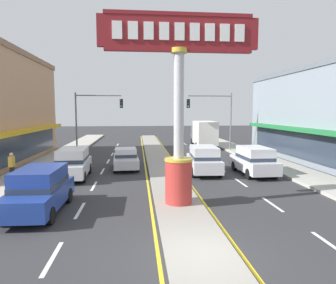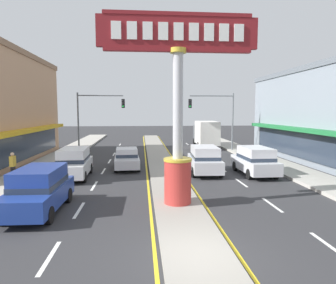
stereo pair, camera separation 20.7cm
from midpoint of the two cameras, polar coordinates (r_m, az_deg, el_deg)
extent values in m
plane|color=#303033|center=(9.78, 5.49, -20.53)|extent=(160.00, 160.00, 0.00)
cube|color=gray|center=(26.99, -1.93, -3.30)|extent=(2.16, 52.00, 0.14)
cube|color=#ADA89E|center=(26.04, -22.18, -4.02)|extent=(2.93, 60.00, 0.18)
cube|color=#ADA89E|center=(27.23, 17.97, -3.46)|extent=(2.93, 60.00, 0.18)
cube|color=silver|center=(10.33, -21.17, -19.40)|extent=(0.14, 2.20, 0.01)
cube|color=silver|center=(14.33, -16.40, -12.04)|extent=(0.14, 2.20, 0.01)
cube|color=silver|center=(18.51, -13.86, -7.91)|extent=(0.14, 2.20, 0.01)
cube|color=silver|center=(22.77, -12.30, -5.30)|extent=(0.14, 2.20, 0.01)
cube|color=silver|center=(27.08, -11.23, -3.52)|extent=(0.14, 2.20, 0.01)
cube|color=silver|center=(31.41, -10.46, -2.23)|extent=(0.14, 2.20, 0.01)
cube|color=silver|center=(35.76, -9.88, -1.25)|extent=(0.14, 2.20, 0.01)
cube|color=silver|center=(40.12, -9.43, -0.48)|extent=(0.14, 2.20, 0.01)
cube|color=silver|center=(11.71, 27.57, -16.59)|extent=(0.14, 2.20, 0.01)
cube|color=silver|center=(15.35, 18.39, -10.89)|extent=(0.14, 2.20, 0.01)
cube|color=silver|center=(19.31, 13.04, -7.31)|extent=(0.14, 2.20, 0.01)
cube|color=silver|center=(23.43, 9.58, -4.94)|extent=(0.14, 2.20, 0.01)
cube|color=silver|center=(27.63, 7.18, -3.27)|extent=(0.14, 2.20, 0.01)
cube|color=silver|center=(31.89, 5.42, -2.03)|extent=(0.14, 2.20, 0.01)
cube|color=silver|center=(36.18, 4.08, -1.09)|extent=(0.14, 2.20, 0.01)
cube|color=silver|center=(40.50, 3.03, -0.35)|extent=(0.14, 2.20, 0.01)
cube|color=yellow|center=(26.95, -4.60, -3.47)|extent=(0.12, 52.00, 0.01)
cube|color=yellow|center=(27.11, 0.73, -3.39)|extent=(0.12, 52.00, 0.01)
cylinder|color=#B7332D|center=(14.12, 1.54, -7.41)|extent=(1.22, 1.22, 1.94)
cylinder|color=gold|center=(13.92, 1.56, -3.27)|extent=(1.29, 1.29, 0.12)
cylinder|color=#B7B7BC|center=(13.75, 1.58, 6.75)|extent=(0.45, 0.45, 4.97)
cylinder|color=gold|center=(13.99, 1.61, 16.55)|extent=(0.72, 0.72, 0.20)
cube|color=maroon|center=(14.16, 1.62, 19.63)|extent=(7.02, 0.24, 1.35)
cube|color=maroon|center=(14.35, 1.63, 22.56)|extent=(6.46, 0.29, 0.16)
cube|color=maroon|center=(13.99, 1.61, 16.63)|extent=(6.46, 0.29, 0.16)
cube|color=white|center=(13.93, -9.87, 19.78)|extent=(0.42, 0.06, 0.74)
cube|color=white|center=(13.91, -6.97, 19.85)|extent=(0.42, 0.06, 0.74)
cube|color=white|center=(13.91, -4.07, 19.87)|extent=(0.42, 0.06, 0.74)
cube|color=white|center=(13.94, -1.17, 19.85)|extent=(0.42, 0.06, 0.74)
cube|color=white|center=(14.01, 1.70, 19.78)|extent=(0.42, 0.06, 0.74)
cube|color=white|center=(14.11, 4.54, 19.66)|extent=(0.42, 0.06, 0.74)
cube|color=white|center=(14.24, 7.33, 19.51)|extent=(0.42, 0.06, 0.74)
cube|color=white|center=(14.39, 10.06, 19.32)|extent=(0.42, 0.06, 0.74)
cube|color=white|center=(14.58, 12.71, 19.09)|extent=(0.42, 0.06, 0.74)
cube|color=gold|center=(27.70, -23.99, 2.13)|extent=(0.90, 15.37, 0.30)
cube|color=#283342|center=(27.93, -24.68, -0.56)|extent=(0.08, 14.83, 2.00)
cube|color=#1E7038|center=(27.11, 22.02, 2.26)|extent=(0.90, 17.41, 0.30)
cube|color=#283342|center=(27.41, 22.67, -0.59)|extent=(0.08, 16.80, 2.00)
cylinder|color=slate|center=(32.98, -16.80, 3.40)|extent=(0.16, 0.16, 6.20)
cylinder|color=slate|center=(32.63, -12.92, 8.40)|extent=(4.62, 0.12, 0.12)
cube|color=black|center=(32.24, -8.82, 7.07)|extent=(0.32, 0.24, 0.92)
sphere|color=black|center=(32.11, -8.84, 7.61)|extent=(0.17, 0.17, 0.17)
sphere|color=black|center=(32.10, -8.83, 7.08)|extent=(0.17, 0.17, 0.17)
sphere|color=#19D83F|center=(32.09, -8.82, 6.54)|extent=(0.17, 0.17, 0.17)
cylinder|color=slate|center=(33.53, 11.36, 3.57)|extent=(0.16, 0.16, 6.20)
cylinder|color=slate|center=(32.94, 7.57, 8.47)|extent=(4.62, 0.12, 0.12)
cube|color=black|center=(32.31, 3.59, 7.13)|extent=(0.32, 0.24, 0.92)
sphere|color=black|center=(32.18, 3.64, 7.66)|extent=(0.17, 0.17, 0.17)
sphere|color=black|center=(32.17, 3.63, 7.13)|extent=(0.17, 0.17, 0.17)
sphere|color=#19D83F|center=(32.17, 3.63, 6.60)|extent=(0.17, 0.17, 0.17)
cube|color=#4C5156|center=(39.24, 5.81, 1.49)|extent=(2.19, 2.09, 2.10)
cube|color=#283342|center=(40.16, 5.60, 2.02)|extent=(1.85, 0.16, 0.90)
cube|color=silver|center=(35.76, 6.68, 1.73)|extent=(2.41, 4.89, 2.60)
cylinder|color=black|center=(39.38, 4.36, 0.08)|extent=(0.30, 0.85, 0.84)
cylinder|color=black|center=(39.68, 7.13, 0.09)|extent=(0.30, 0.85, 0.84)
cylinder|color=black|center=(35.02, 5.22, -0.65)|extent=(0.30, 0.85, 0.84)
cylinder|color=black|center=(35.37, 8.47, -0.62)|extent=(0.30, 0.85, 0.84)
cube|color=silver|center=(23.33, -8.06, -3.47)|extent=(2.01, 4.40, 0.66)
cube|color=silver|center=(23.41, -8.09, -1.88)|extent=(1.67, 2.24, 0.60)
cube|color=#283342|center=(23.44, -8.09, -2.32)|extent=(1.71, 2.26, 0.24)
cylinder|color=black|center=(22.10, -5.88, -4.73)|extent=(0.26, 0.63, 0.62)
cylinder|color=black|center=(22.07, -10.10, -4.80)|extent=(0.26, 0.63, 0.62)
cylinder|color=black|center=(24.72, -6.23, -3.61)|extent=(0.26, 0.63, 0.62)
cylinder|color=black|center=(24.70, -9.99, -3.67)|extent=(0.26, 0.63, 0.62)
cube|color=navy|center=(14.40, -23.13, -9.30)|extent=(2.01, 4.64, 0.80)
cube|color=navy|center=(14.39, -23.03, -6.03)|extent=(1.74, 2.89, 0.80)
cube|color=#283342|center=(14.45, -22.98, -7.12)|extent=(1.78, 2.92, 0.24)
cylinder|color=black|center=(12.94, -21.38, -12.60)|extent=(0.24, 0.68, 0.68)
cylinder|color=black|center=(13.54, -28.63, -12.08)|extent=(0.24, 0.68, 0.68)
cylinder|color=black|center=(15.57, -18.29, -9.37)|extent=(0.24, 0.68, 0.68)
cylinder|color=black|center=(16.08, -24.42, -9.12)|extent=(0.24, 0.68, 0.68)
cube|color=silver|center=(21.61, 6.33, -3.92)|extent=(2.15, 4.70, 0.80)
cube|color=silver|center=(21.31, 6.43, -1.88)|extent=(1.83, 2.94, 0.80)
cube|color=#283342|center=(21.35, 6.42, -2.63)|extent=(1.87, 2.97, 0.24)
cylinder|color=black|center=(22.95, 3.61, -4.24)|extent=(0.26, 0.69, 0.68)
cylinder|color=black|center=(23.20, 7.92, -4.17)|extent=(0.26, 0.69, 0.68)
cylinder|color=black|center=(20.17, 4.48, -5.64)|extent=(0.26, 0.69, 0.68)
cylinder|color=black|center=(20.45, 9.37, -5.54)|extent=(0.26, 0.69, 0.68)
cube|color=white|center=(20.88, -17.51, -4.50)|extent=(2.05, 4.66, 0.80)
cube|color=white|center=(20.93, -17.49, -2.26)|extent=(1.77, 2.91, 0.80)
cube|color=#283342|center=(20.97, -17.47, -3.01)|extent=(1.80, 2.94, 0.24)
cylinder|color=black|center=(19.42, -15.65, -6.29)|extent=(0.24, 0.69, 0.68)
cylinder|color=black|center=(19.75, -20.70, -6.25)|extent=(0.24, 0.69, 0.68)
cylinder|color=black|center=(22.20, -14.62, -4.76)|extent=(0.24, 0.69, 0.68)
cylinder|color=black|center=(22.48, -19.06, -4.76)|extent=(0.24, 0.69, 0.68)
cube|color=silver|center=(21.82, 15.29, -4.00)|extent=(1.95, 4.62, 0.80)
cube|color=silver|center=(21.53, 15.52, -1.98)|extent=(1.71, 2.87, 0.80)
cube|color=#283342|center=(21.57, 15.50, -2.72)|extent=(1.74, 2.90, 0.24)
cylinder|color=black|center=(22.90, 11.91, -4.37)|extent=(0.23, 0.68, 0.68)
cylinder|color=black|center=(23.50, 15.97, -4.21)|extent=(0.23, 0.68, 0.68)
cylinder|color=black|center=(20.26, 14.44, -5.76)|extent=(0.23, 0.68, 0.68)
cylinder|color=black|center=(20.94, 18.94, -5.52)|extent=(0.23, 0.68, 0.68)
cylinder|color=black|center=(20.30, -27.34, -5.36)|extent=(0.14, 0.14, 0.91)
cylinder|color=black|center=(20.25, -26.97, -5.37)|extent=(0.14, 0.14, 0.91)
cube|color=gold|center=(20.15, -27.26, -3.24)|extent=(0.25, 0.41, 0.61)
sphere|color=beige|center=(20.09, -27.31, -2.07)|extent=(0.22, 0.22, 0.22)
camera|label=1|loc=(0.10, -90.35, -0.04)|focal=32.91mm
camera|label=2|loc=(0.10, 89.65, 0.04)|focal=32.91mm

